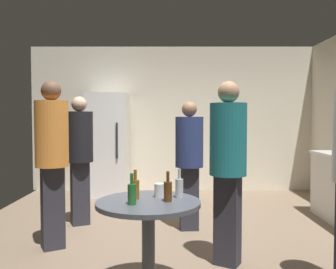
% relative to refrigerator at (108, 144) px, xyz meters
% --- Properties ---
extents(ground_plane, '(5.20, 5.20, 0.10)m').
position_rel_refrigerator_xyz_m(ground_plane, '(1.17, -2.20, -0.95)').
color(ground_plane, '#7A6651').
extents(wall_back, '(5.32, 0.06, 2.70)m').
position_rel_refrigerator_xyz_m(wall_back, '(1.17, 0.43, 0.45)').
color(wall_back, silver).
rests_on(wall_back, ground_plane).
extents(refrigerator, '(0.70, 0.68, 1.80)m').
position_rel_refrigerator_xyz_m(refrigerator, '(0.00, 0.00, 0.00)').
color(refrigerator, white).
rests_on(refrigerator, ground_plane).
extents(foreground_table, '(0.80, 0.80, 0.73)m').
position_rel_refrigerator_xyz_m(foreground_table, '(0.92, -3.64, -0.27)').
color(foreground_table, '#4C515B').
rests_on(foreground_table, ground_plane).
extents(beer_bottle_amber, '(0.06, 0.06, 0.23)m').
position_rel_refrigerator_xyz_m(beer_bottle_amber, '(0.81, -3.57, -0.08)').
color(beer_bottle_amber, '#8C5919').
rests_on(beer_bottle_amber, foreground_table).
extents(beer_bottle_brown, '(0.06, 0.06, 0.23)m').
position_rel_refrigerator_xyz_m(beer_bottle_brown, '(1.07, -3.66, -0.08)').
color(beer_bottle_brown, '#593314').
rests_on(beer_bottle_brown, foreground_table).
extents(beer_bottle_green, '(0.06, 0.06, 0.23)m').
position_rel_refrigerator_xyz_m(beer_bottle_green, '(0.81, -3.75, -0.08)').
color(beer_bottle_green, '#26662D').
rests_on(beer_bottle_green, foreground_table).
extents(beer_bottle_clear, '(0.06, 0.06, 0.23)m').
position_rel_refrigerator_xyz_m(beer_bottle_clear, '(1.16, -3.53, -0.08)').
color(beer_bottle_clear, silver).
rests_on(beer_bottle_clear, foreground_table).
extents(plastic_cup_white, '(0.08, 0.08, 0.11)m').
position_rel_refrigerator_xyz_m(plastic_cup_white, '(1.00, -3.51, -0.11)').
color(plastic_cup_white, white).
rests_on(plastic_cup_white, foreground_table).
extents(person_in_orange_shirt, '(0.46, 0.46, 1.75)m').
position_rel_refrigerator_xyz_m(person_in_orange_shirt, '(-0.14, -2.64, 0.13)').
color(person_in_orange_shirt, '#2D2D38').
rests_on(person_in_orange_shirt, ground_plane).
extents(person_in_teal_shirt, '(0.46, 0.46, 1.70)m').
position_rel_refrigerator_xyz_m(person_in_teal_shirt, '(1.62, -3.05, 0.10)').
color(person_in_teal_shirt, '#2D2D38').
rests_on(person_in_teal_shirt, ground_plane).
extents(person_in_black_shirt, '(0.45, 0.45, 1.64)m').
position_rel_refrigerator_xyz_m(person_in_black_shirt, '(-0.06, -1.79, 0.06)').
color(person_in_black_shirt, '#2D2D38').
rests_on(person_in_black_shirt, ground_plane).
extents(person_in_navy_shirt, '(0.36, 0.36, 1.57)m').
position_rel_refrigerator_xyz_m(person_in_navy_shirt, '(1.33, -2.00, 0.01)').
color(person_in_navy_shirt, '#2D2D38').
rests_on(person_in_navy_shirt, ground_plane).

